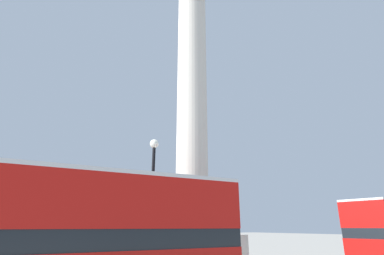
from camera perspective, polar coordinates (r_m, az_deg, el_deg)
name	(u,v)px	position (r m, az deg, el deg)	size (l,w,h in m)	color
monument_column	(192,115)	(17.42, 0.00, 2.42)	(5.57, 5.57, 27.36)	beige
bus_b	(58,241)	(9.48, -24.10, -19.19)	(10.69, 3.37, 4.29)	#B7140F
street_lamp	(152,209)	(13.06, -7.70, -15.16)	(0.39, 0.39, 6.48)	black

